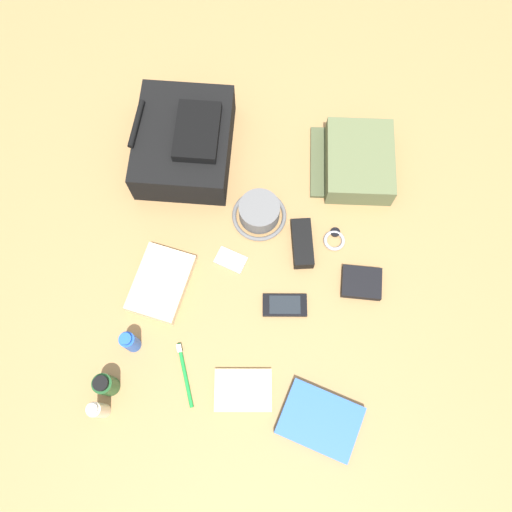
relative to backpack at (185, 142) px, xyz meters
name	(u,v)px	position (x,y,z in m)	size (l,w,h in m)	color
ground_plane	(256,262)	(-0.31, -0.26, -0.08)	(2.64, 2.02, 0.02)	olive
backpack	(185,142)	(0.00, 0.00, 0.00)	(0.36, 0.30, 0.15)	black
toiletry_pouch	(357,161)	(0.03, -0.51, -0.03)	(0.27, 0.27, 0.08)	#56603D
bucket_hat	(259,212)	(-0.17, -0.25, -0.03)	(0.16, 0.16, 0.07)	#5E5E5E
lotion_bottle	(98,410)	(-0.78, 0.07, -0.01)	(0.04, 0.04, 0.11)	beige
shampoo_bottle	(106,385)	(-0.72, 0.06, -0.01)	(0.05, 0.05, 0.10)	#19471E
deodorant_spray	(130,342)	(-0.60, 0.03, -0.01)	(0.04, 0.04, 0.10)	blue
paperback_novel	(320,420)	(-0.72, -0.49, -0.05)	(0.19, 0.23, 0.03)	blue
cell_phone	(285,305)	(-0.43, -0.36, -0.06)	(0.08, 0.13, 0.01)	black
media_player	(231,260)	(-0.32, -0.19, -0.06)	(0.07, 0.10, 0.01)	#B7B7BC
wristwatch	(334,239)	(-0.21, -0.48, -0.06)	(0.07, 0.06, 0.01)	#99999E
toothbrush	(184,371)	(-0.65, -0.12, -0.06)	(0.16, 0.08, 0.02)	#198C33
wallet	(361,283)	(-0.33, -0.56, -0.05)	(0.09, 0.11, 0.02)	black
notepad	(243,390)	(-0.67, -0.28, -0.06)	(0.11, 0.15, 0.02)	beige
folded_towel	(161,283)	(-0.42, -0.01, -0.05)	(0.20, 0.14, 0.04)	beige
sunglasses_case	(302,244)	(-0.25, -0.39, -0.04)	(0.14, 0.06, 0.04)	black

